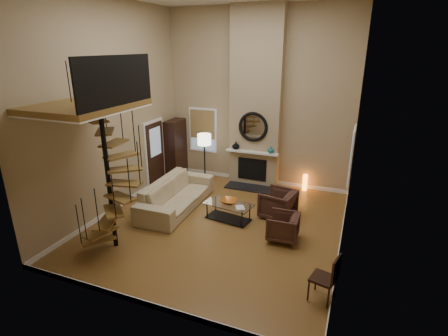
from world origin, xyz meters
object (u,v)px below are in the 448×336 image
at_px(hutch, 176,149).
at_px(sofa, 176,194).
at_px(armchair_far, 286,227).
at_px(side_chair, 328,276).
at_px(floor_lamp, 204,144).
at_px(coffee_table, 228,209).
at_px(armchair_near, 281,205).
at_px(accent_lamp, 305,183).

height_order(hutch, sofa, hutch).
bearing_deg(armchair_far, sofa, -103.63).
relative_size(hutch, side_chair, 2.18).
height_order(sofa, floor_lamp, floor_lamp).
relative_size(hutch, coffee_table, 1.51).
xyz_separation_m(armchair_near, side_chair, (1.51, -2.91, 0.17)).
bearing_deg(hutch, armchair_near, -24.06).
distance_m(accent_lamp, side_chair, 5.15).
relative_size(armchair_near, accent_lamp, 1.62).
relative_size(coffee_table, side_chair, 1.45).
bearing_deg(accent_lamp, floor_lamp, -165.55).
xyz_separation_m(armchair_far, accent_lamp, (-0.08, 3.24, -0.10)).
bearing_deg(coffee_table, armchair_near, 27.41).
bearing_deg(side_chair, floor_lamp, 135.73).
bearing_deg(floor_lamp, accent_lamp, 14.45).
distance_m(armchair_near, coffee_table, 1.40).
bearing_deg(hutch, sofa, -61.37).
distance_m(sofa, side_chair, 5.00).
distance_m(hutch, armchair_near, 4.57).
height_order(coffee_table, accent_lamp, accent_lamp).
distance_m(hutch, coffee_table, 3.88).
relative_size(sofa, coffee_table, 2.12).
bearing_deg(armchair_far, hutch, -125.72).
distance_m(sofa, accent_lamp, 4.09).
bearing_deg(armchair_near, coffee_table, -52.43).
bearing_deg(sofa, accent_lamp, -52.30).
relative_size(sofa, armchair_far, 4.06).
bearing_deg(coffee_table, side_chair, -39.47).
bearing_deg(hutch, coffee_table, -40.68).
relative_size(hutch, accent_lamp, 3.84).
relative_size(armchair_near, armchair_far, 1.22).
xyz_separation_m(sofa, floor_lamp, (0.06, 1.78, 1.02)).
xyz_separation_m(hutch, armchair_far, (4.52, -2.99, -0.60)).
bearing_deg(hutch, side_chair, -40.10).
relative_size(sofa, armchair_near, 3.33).
height_order(floor_lamp, side_chair, floor_lamp).
xyz_separation_m(hutch, armchair_near, (4.14, -1.85, -0.60)).
bearing_deg(accent_lamp, armchair_near, -98.26).
xyz_separation_m(hutch, sofa, (1.28, -2.34, -0.55)).
relative_size(armchair_near, coffee_table, 0.64).
xyz_separation_m(hutch, side_chair, (5.65, -4.76, -0.42)).
bearing_deg(side_chair, sofa, 151.06).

